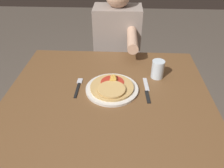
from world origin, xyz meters
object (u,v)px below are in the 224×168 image
(pizza, at_px, (112,87))
(knife, at_px, (147,90))
(drinking_glass, at_px, (158,69))
(plate, at_px, (112,89))
(fork, at_px, (78,86))
(dining_table, at_px, (108,111))
(person_diner, at_px, (117,47))

(pizza, bearing_deg, knife, 2.46)
(drinking_glass, bearing_deg, knife, -116.79)
(plate, xyz_separation_m, fork, (-0.19, 0.02, -0.00))
(plate, bearing_deg, fork, 173.50)
(plate, distance_m, drinking_glass, 0.29)
(plate, distance_m, knife, 0.19)
(dining_table, distance_m, pizza, 0.14)
(fork, height_order, drinking_glass, drinking_glass)
(plate, height_order, fork, plate)
(pizza, relative_size, drinking_glass, 2.19)
(dining_table, distance_m, knife, 0.24)
(dining_table, bearing_deg, drinking_glass, 35.43)
(knife, bearing_deg, person_diner, 104.68)
(pizza, xyz_separation_m, person_diner, (0.01, 0.68, -0.10))
(fork, bearing_deg, person_diner, 73.28)
(dining_table, xyz_separation_m, fork, (-0.17, 0.08, 0.11))
(pizza, xyz_separation_m, drinking_glass, (0.26, 0.14, 0.03))
(dining_table, relative_size, fork, 6.17)
(fork, distance_m, drinking_glass, 0.46)
(dining_table, height_order, fork, fork)
(dining_table, bearing_deg, pizza, 69.12)
(pizza, relative_size, person_diner, 0.20)
(fork, xyz_separation_m, drinking_glass, (0.44, 0.12, 0.05))
(knife, height_order, person_diner, person_diner)
(dining_table, distance_m, plate, 0.13)
(knife, relative_size, person_diner, 0.19)
(plate, xyz_separation_m, knife, (0.19, 0.00, -0.00))
(plate, bearing_deg, drinking_glass, 28.50)
(drinking_glass, bearing_deg, plate, -151.50)
(plate, height_order, person_diner, person_diner)
(dining_table, xyz_separation_m, pizza, (0.02, 0.05, 0.13))
(dining_table, relative_size, person_diner, 0.93)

